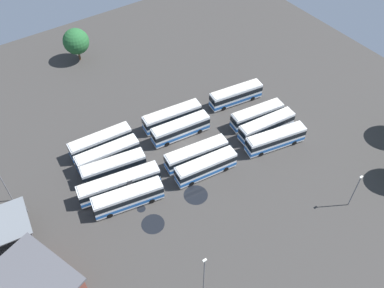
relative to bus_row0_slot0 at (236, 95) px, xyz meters
The scene contains 24 objects.
ground_plane 16.06m from the bus_row0_slot0, 18.98° to the left, with size 107.01×107.01×0.00m, color #383533.
bus_row0_slot0 is the anchor object (origin of this frame).
bus_row0_slot2 7.05m from the bus_row0_slot0, 86.74° to the left, with size 10.88×3.83×3.53m.
bus_row0_slot3 10.34m from the bus_row0_slot0, 85.38° to the left, with size 11.53×3.47×3.53m.
bus_row0_slot4 13.97m from the bus_row0_slot0, 82.68° to the left, with size 11.72×4.63×3.53m.
bus_row1_slot0 14.32m from the bus_row0_slot0, ahead, with size 11.82×3.78×3.53m.
bus_row1_slot1 14.77m from the bus_row0_slot0, ahead, with size 11.50×3.64×3.53m.
bus_row1_slot3 18.07m from the bus_row0_slot0, 28.80° to the left, with size 11.76×3.95×3.53m.
bus_row1_slot4 20.10m from the bus_row0_slot0, 36.64° to the left, with size 11.28×3.68×3.53m.
bus_row2_slot0 28.74m from the bus_row0_slot0, ahead, with size 11.65×3.21×3.53m.
bus_row2_slot1 28.84m from the bus_row0_slot0, ahead, with size 11.54×3.34×3.53m.
bus_row2_slot2 29.51m from the bus_row0_slot0, ahead, with size 11.39×4.31×3.53m.
bus_row2_slot3 30.91m from the bus_row0_slot0, 13.08° to the left, with size 13.99×4.86×3.53m.
bus_row2_slot4 31.98m from the bus_row0_slot0, 18.71° to the left, with size 11.77×4.61×3.53m.
depot_building 50.46m from the bus_row0_slot0, 19.39° to the left, with size 11.94×13.92×5.18m.
lamp_post_far_corner 40.85m from the bus_row0_slot0, 45.30° to the left, with size 0.56×0.28×9.02m.
lamp_post_near_entrance 45.91m from the bus_row0_slot0, ahead, with size 0.56×0.28×7.66m.
lamp_post_mid_lot 30.62m from the bus_row0_slot0, 88.82° to the left, with size 0.56×0.28×7.36m.
tree_west_edge 37.98m from the bus_row0_slot0, 57.44° to the right, with size 5.80×5.80×7.78m.
puddle_back_corner 3.08m from the bus_row0_slot0, 130.89° to the right, with size 1.60×1.60×0.01m, color black.
puddle_centre_drain 31.56m from the bus_row0_slot0, 22.60° to the left, with size 1.43×1.43×0.01m, color black.
puddle_front_lane 12.73m from the bus_row0_slot0, 20.06° to the right, with size 1.82×1.82×0.01m, color black.
puddle_near_shelter 25.10m from the bus_row0_slot0, 36.31° to the left, with size 4.07×4.07×0.01m, color black.
puddle_between_rows 32.98m from the bus_row0_slot0, 28.38° to the left, with size 3.72×3.72×0.01m, color black.
Camera 1 is at (28.50, 42.86, 55.93)m, focal length 38.38 mm.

